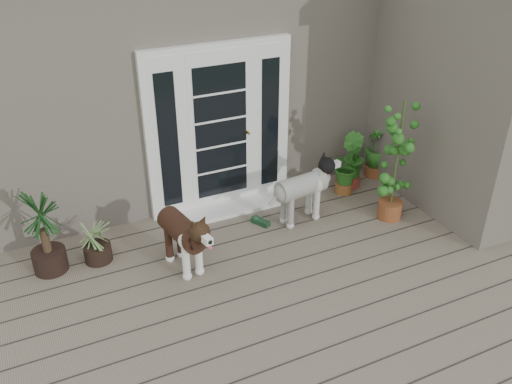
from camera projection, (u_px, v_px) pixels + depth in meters
name	position (u px, v px, depth m)	size (l,w,h in m)	color
deck	(320.00, 300.00, 5.70)	(6.20, 4.60, 0.12)	#6B5B4C
house_main	(181.00, 58.00, 8.32)	(7.40, 4.00, 3.10)	#665E54
house_wing	(478.00, 93.00, 6.92)	(1.60, 2.40, 3.10)	#665E54
door_unit	(220.00, 129.00, 6.80)	(1.90, 0.14, 2.15)	white
door_step	(228.00, 208.00, 7.16)	(1.60, 0.40, 0.05)	white
brindle_dog	(183.00, 240.00, 5.93)	(0.37, 0.87, 0.73)	#3E2216
white_dog	(301.00, 196.00, 6.78)	(0.37, 0.87, 0.72)	beige
spider_plant	(96.00, 240.00, 6.09)	(0.52, 0.52, 0.55)	#91A968
yucca	(44.00, 232.00, 5.82)	(0.70, 0.70, 1.01)	black
herb_a	(345.00, 174.00, 7.45)	(0.44, 0.44, 0.57)	#1A4C15
herb_b	(351.00, 167.00, 7.63)	(0.38, 0.38, 0.56)	#1E5117
herb_c	(376.00, 155.00, 7.89)	(0.41, 0.41, 0.64)	#1E5418
sapling	(397.00, 160.00, 6.62)	(0.48, 0.48, 1.63)	#1D4E16
clog_left	(261.00, 221.00, 6.86)	(0.13, 0.28, 0.08)	#15361D
clog_right	(284.00, 194.00, 7.44)	(0.15, 0.33, 0.10)	black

